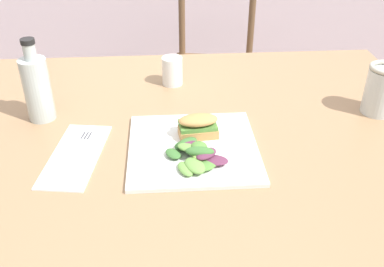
{
  "coord_description": "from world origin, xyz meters",
  "views": [
    {
      "loc": [
        -0.04,
        -1.02,
        1.33
      ],
      "look_at": [
        0.02,
        -0.13,
        0.76
      ],
      "focal_mm": 41.49,
      "sensor_mm": 36.0,
      "label": 1
    }
  ],
  "objects_px": {
    "dining_table": "(180,168)",
    "sandwich_half_front": "(198,125)",
    "fork_on_napkin": "(78,150)",
    "cup_extra_side": "(172,71)",
    "bottle_cold_brew": "(38,92)",
    "chair_wooden_far": "(214,67)",
    "mason_jar_iced_tea": "(381,92)",
    "plate_lunch": "(193,148)"
  },
  "relations": [
    {
      "from": "dining_table",
      "to": "sandwich_half_front",
      "type": "relative_size",
      "value": 13.89
    },
    {
      "from": "mason_jar_iced_tea",
      "to": "bottle_cold_brew",
      "type": "bearing_deg",
      "value": 178.29
    },
    {
      "from": "fork_on_napkin",
      "to": "bottle_cold_brew",
      "type": "distance_m",
      "value": 0.21
    },
    {
      "from": "chair_wooden_far",
      "to": "bottle_cold_brew",
      "type": "height_order",
      "value": "bottle_cold_brew"
    },
    {
      "from": "dining_table",
      "to": "mason_jar_iced_tea",
      "type": "xyz_separation_m",
      "value": [
        0.53,
        0.07,
        0.17
      ]
    },
    {
      "from": "sandwich_half_front",
      "to": "dining_table",
      "type": "bearing_deg",
      "value": 143.77
    },
    {
      "from": "dining_table",
      "to": "bottle_cold_brew",
      "type": "distance_m",
      "value": 0.41
    },
    {
      "from": "dining_table",
      "to": "fork_on_napkin",
      "type": "bearing_deg",
      "value": -163.99
    },
    {
      "from": "plate_lunch",
      "to": "cup_extra_side",
      "type": "relative_size",
      "value": 3.56
    },
    {
      "from": "cup_extra_side",
      "to": "chair_wooden_far",
      "type": "bearing_deg",
      "value": 74.32
    },
    {
      "from": "plate_lunch",
      "to": "bottle_cold_brew",
      "type": "height_order",
      "value": "bottle_cold_brew"
    },
    {
      "from": "fork_on_napkin",
      "to": "cup_extra_side",
      "type": "xyz_separation_m",
      "value": [
        0.23,
        0.34,
        0.04
      ]
    },
    {
      "from": "plate_lunch",
      "to": "sandwich_half_front",
      "type": "distance_m",
      "value": 0.06
    },
    {
      "from": "sandwich_half_front",
      "to": "mason_jar_iced_tea",
      "type": "xyz_separation_m",
      "value": [
        0.49,
        0.1,
        0.02
      ]
    },
    {
      "from": "mason_jar_iced_tea",
      "to": "sandwich_half_front",
      "type": "bearing_deg",
      "value": -168.46
    },
    {
      "from": "chair_wooden_far",
      "to": "cup_extra_side",
      "type": "relative_size",
      "value": 10.42
    },
    {
      "from": "bottle_cold_brew",
      "to": "sandwich_half_front",
      "type": "bearing_deg",
      "value": -17.59
    },
    {
      "from": "dining_table",
      "to": "chair_wooden_far",
      "type": "distance_m",
      "value": 1.08
    },
    {
      "from": "chair_wooden_far",
      "to": "plate_lunch",
      "type": "relative_size",
      "value": 2.93
    },
    {
      "from": "plate_lunch",
      "to": "mason_jar_iced_tea",
      "type": "xyz_separation_m",
      "value": [
        0.5,
        0.14,
        0.06
      ]
    },
    {
      "from": "sandwich_half_front",
      "to": "cup_extra_side",
      "type": "height_order",
      "value": "cup_extra_side"
    },
    {
      "from": "plate_lunch",
      "to": "bottle_cold_brew",
      "type": "distance_m",
      "value": 0.42
    },
    {
      "from": "sandwich_half_front",
      "to": "cup_extra_side",
      "type": "xyz_separation_m",
      "value": [
        -0.05,
        0.31,
        0.0
      ]
    },
    {
      "from": "cup_extra_side",
      "to": "dining_table",
      "type": "bearing_deg",
      "value": -88.61
    },
    {
      "from": "dining_table",
      "to": "bottle_cold_brew",
      "type": "relative_size",
      "value": 6.35
    },
    {
      "from": "chair_wooden_far",
      "to": "bottle_cold_brew",
      "type": "bearing_deg",
      "value": -120.47
    },
    {
      "from": "sandwich_half_front",
      "to": "bottle_cold_brew",
      "type": "distance_m",
      "value": 0.42
    },
    {
      "from": "bottle_cold_brew",
      "to": "mason_jar_iced_tea",
      "type": "xyz_separation_m",
      "value": [
        0.88,
        -0.03,
        -0.02
      ]
    },
    {
      "from": "mason_jar_iced_tea",
      "to": "chair_wooden_far",
      "type": "bearing_deg",
      "value": 108.19
    },
    {
      "from": "chair_wooden_far",
      "to": "plate_lunch",
      "type": "distance_m",
      "value": 1.17
    },
    {
      "from": "chair_wooden_far",
      "to": "fork_on_napkin",
      "type": "height_order",
      "value": "chair_wooden_far"
    },
    {
      "from": "dining_table",
      "to": "sandwich_half_front",
      "type": "bearing_deg",
      "value": -36.23
    },
    {
      "from": "dining_table",
      "to": "cup_extra_side",
      "type": "bearing_deg",
      "value": 91.39
    },
    {
      "from": "fork_on_napkin",
      "to": "cup_extra_side",
      "type": "relative_size",
      "value": 2.22
    },
    {
      "from": "dining_table",
      "to": "sandwich_half_front",
      "type": "distance_m",
      "value": 0.16
    },
    {
      "from": "dining_table",
      "to": "fork_on_napkin",
      "type": "height_order",
      "value": "fork_on_napkin"
    },
    {
      "from": "chair_wooden_far",
      "to": "plate_lunch",
      "type": "bearing_deg",
      "value": -99.07
    },
    {
      "from": "plate_lunch",
      "to": "sandwich_half_front",
      "type": "height_order",
      "value": "sandwich_half_front"
    },
    {
      "from": "fork_on_napkin",
      "to": "mason_jar_iced_tea",
      "type": "xyz_separation_m",
      "value": [
        0.77,
        0.13,
        0.05
      ]
    },
    {
      "from": "plate_lunch",
      "to": "mason_jar_iced_tea",
      "type": "distance_m",
      "value": 0.52
    },
    {
      "from": "chair_wooden_far",
      "to": "cup_extra_side",
      "type": "bearing_deg",
      "value": -105.68
    },
    {
      "from": "plate_lunch",
      "to": "bottle_cold_brew",
      "type": "relative_size",
      "value": 1.38
    }
  ]
}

